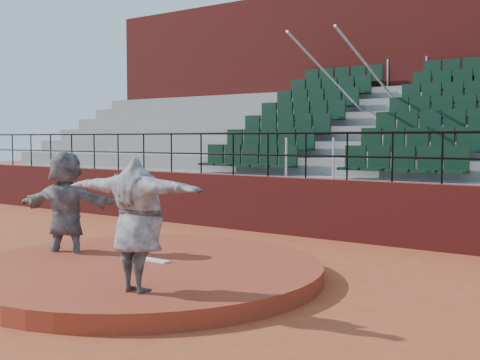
% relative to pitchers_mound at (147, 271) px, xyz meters
% --- Properties ---
extents(ground, '(90.00, 90.00, 0.00)m').
position_rel_pitchers_mound_xyz_m(ground, '(0.00, 0.00, -0.12)').
color(ground, '#AA4826').
rests_on(ground, ground).
extents(pitchers_mound, '(5.50, 5.50, 0.25)m').
position_rel_pitchers_mound_xyz_m(pitchers_mound, '(0.00, 0.00, 0.00)').
color(pitchers_mound, '#9A3A22').
rests_on(pitchers_mound, ground).
extents(pitching_rubber, '(0.60, 0.15, 0.03)m').
position_rel_pitchers_mound_xyz_m(pitching_rubber, '(0.00, 0.15, 0.14)').
color(pitching_rubber, white).
rests_on(pitching_rubber, pitchers_mound).
extents(boundary_wall, '(24.00, 0.30, 1.30)m').
position_rel_pitchers_mound_xyz_m(boundary_wall, '(0.00, 5.00, 0.53)').
color(boundary_wall, maroon).
rests_on(boundary_wall, ground).
extents(wall_railing, '(24.04, 0.05, 1.03)m').
position_rel_pitchers_mound_xyz_m(wall_railing, '(0.00, 5.00, 1.90)').
color(wall_railing, black).
rests_on(wall_railing, boundary_wall).
extents(seating_deck, '(24.00, 5.97, 4.63)m').
position_rel_pitchers_mound_xyz_m(seating_deck, '(0.00, 8.65, 1.31)').
color(seating_deck, gray).
rests_on(seating_deck, ground).
extents(press_box_facade, '(24.00, 3.00, 7.10)m').
position_rel_pitchers_mound_xyz_m(press_box_facade, '(0.00, 12.60, 3.43)').
color(press_box_facade, maroon).
rests_on(press_box_facade, ground).
extents(pitcher, '(2.14, 0.77, 1.71)m').
position_rel_pitchers_mound_xyz_m(pitcher, '(1.15, -1.32, 0.98)').
color(pitcher, black).
rests_on(pitcher, pitchers_mound).
extents(fielder, '(1.92, 1.30, 1.98)m').
position_rel_pitchers_mound_xyz_m(fielder, '(-1.77, -0.12, 0.87)').
color(fielder, black).
rests_on(fielder, ground).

